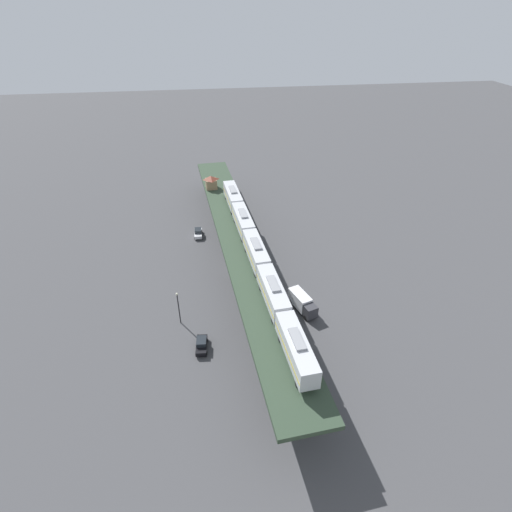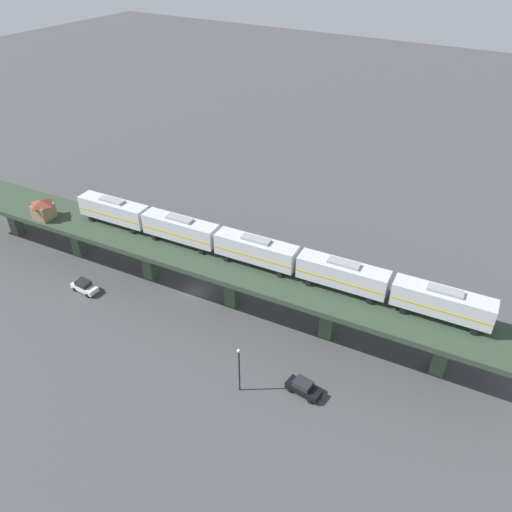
{
  "view_description": "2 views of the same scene",
  "coord_description": "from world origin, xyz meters",
  "views": [
    {
      "loc": [
        7.12,
        72.31,
        50.6
      ],
      "look_at": [
        -2.13,
        9.65,
        8.91
      ],
      "focal_mm": 28.0,
      "sensor_mm": 36.0,
      "label": 1
    },
    {
      "loc": [
        47.32,
        39.48,
        48.5
      ],
      "look_at": [
        -2.13,
        9.65,
        8.91
      ],
      "focal_mm": 35.0,
      "sensor_mm": 36.0,
      "label": 2
    }
  ],
  "objects": [
    {
      "name": "subway_train",
      "position": [
        -2.13,
        9.65,
        9.95
      ],
      "size": [
        7.52,
        62.43,
        4.45
      ],
      "color": "silver",
      "rests_on": "elevated_viaduct"
    },
    {
      "name": "signal_hut",
      "position": [
        4.43,
        -26.77,
        9.21
      ],
      "size": [
        3.45,
        3.45,
        3.4
      ],
      "color": "#8C7251",
      "rests_on": "elevated_viaduct"
    },
    {
      "name": "street_car_white",
      "position": [
        8.8,
        -14.88,
        0.94
      ],
      "size": [
        2.02,
        4.44,
        1.89
      ],
      "color": "silver",
      "rests_on": "ground"
    },
    {
      "name": "delivery_truck",
      "position": [
        -10.07,
        15.98,
        1.76
      ],
      "size": [
        4.42,
        7.54,
        3.2
      ],
      "color": "#333338",
      "rests_on": "ground"
    },
    {
      "name": "street_lamp",
      "position": [
        12.86,
        16.35,
        4.11
      ],
      "size": [
        0.44,
        0.44,
        6.94
      ],
      "color": "black",
      "rests_on": "ground"
    },
    {
      "name": "elevated_viaduct",
      "position": [
        0.01,
        -0.17,
        6.37
      ],
      "size": [
        15.31,
        92.37,
        7.41
      ],
      "color": "#2C3D2C",
      "rests_on": "ground"
    },
    {
      "name": "street_car_black",
      "position": [
        9.2,
        23.25,
        0.94
      ],
      "size": [
        2.26,
        4.54,
        1.89
      ],
      "color": "black",
      "rests_on": "ground"
    },
    {
      "name": "ground_plane",
      "position": [
        0.0,
        0.0,
        0.0
      ],
      "size": [
        400.0,
        400.0,
        0.0
      ],
      "primitive_type": "plane",
      "color": "#424244"
    }
  ]
}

